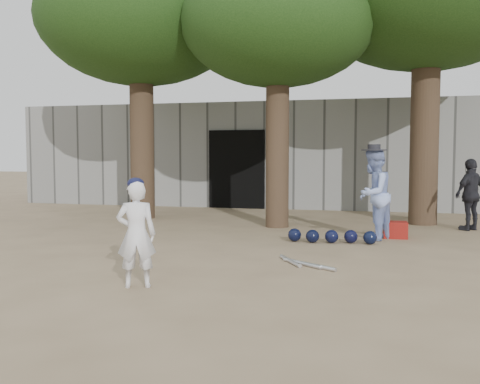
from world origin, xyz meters
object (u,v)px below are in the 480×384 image
(boy_player, at_px, (136,234))
(spectator_blue, at_px, (373,194))
(red_bag, at_px, (395,230))
(spectator_dark, at_px, (471,195))

(boy_player, distance_m, spectator_blue, 4.90)
(red_bag, bearing_deg, spectator_dark, 43.40)
(boy_player, distance_m, red_bag, 5.40)
(spectator_dark, bearing_deg, spectator_blue, -0.17)
(boy_player, relative_size, red_bag, 2.90)
(red_bag, bearing_deg, spectator_blue, -141.17)
(spectator_blue, relative_size, spectator_dark, 1.13)
(spectator_blue, xyz_separation_m, spectator_dark, (1.89, 1.74, -0.09))
(spectator_blue, xyz_separation_m, red_bag, (0.40, 0.32, -0.66))
(spectator_dark, distance_m, red_bag, 2.14)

